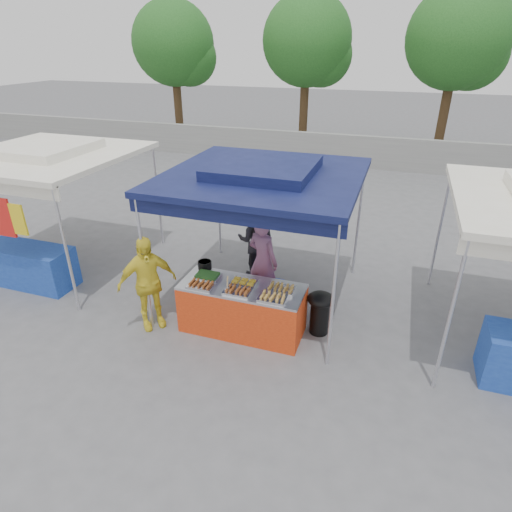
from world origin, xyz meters
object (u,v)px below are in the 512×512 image
(wok_burner, at_px, (320,310))
(customer_person, at_px, (147,283))
(helper_man, at_px, (256,240))
(vendor_table, at_px, (242,308))
(cooking_pot, at_px, (205,265))
(vendor_woman, at_px, (263,261))

(wok_burner, xyz_separation_m, customer_person, (-2.73, -0.71, 0.38))
(wok_burner, relative_size, helper_man, 0.48)
(vendor_table, xyz_separation_m, cooking_pot, (-0.81, 0.34, 0.49))
(vendor_woman, distance_m, customer_person, 2.03)
(vendor_table, bearing_deg, customer_person, -166.26)
(cooking_pot, height_order, customer_person, customer_person)
(vendor_table, distance_m, customer_person, 1.60)
(cooking_pot, xyz_separation_m, customer_person, (-0.70, -0.71, -0.10))
(wok_burner, bearing_deg, helper_man, 114.51)
(vendor_table, bearing_deg, wok_burner, 15.60)
(cooking_pot, xyz_separation_m, helper_man, (0.41, 1.53, -0.14))
(wok_burner, bearing_deg, vendor_woman, 131.47)
(helper_man, xyz_separation_m, customer_person, (-1.11, -2.24, 0.05))
(vendor_table, relative_size, cooking_pot, 8.57)
(customer_person, bearing_deg, wok_burner, -31.50)
(vendor_table, bearing_deg, helper_man, 101.99)
(vendor_table, xyz_separation_m, customer_person, (-1.51, -0.37, 0.40))
(vendor_table, distance_m, helper_man, 1.94)
(vendor_table, relative_size, wok_burner, 2.67)
(cooking_pot, height_order, helper_man, helper_man)
(wok_burner, bearing_deg, vendor_table, 173.47)
(helper_man, bearing_deg, cooking_pot, 65.10)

